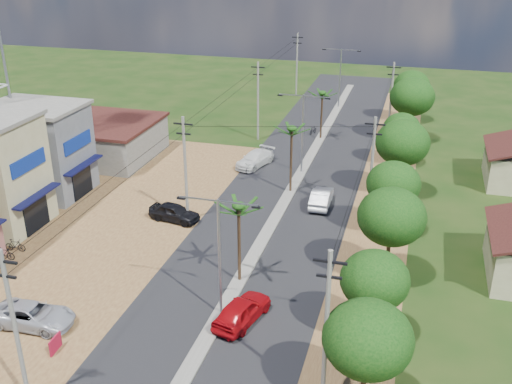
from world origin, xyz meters
TOP-DOWN VIEW (x-y plane):
  - ground at (0.00, 0.00)m, footprint 160.00×160.00m
  - road at (0.00, 15.00)m, footprint 12.00×110.00m
  - median at (0.00, 18.00)m, footprint 1.00×90.00m
  - dirt_lot_west at (-15.00, 8.00)m, footprint 18.00×46.00m
  - dirt_shoulder_east at (8.50, 15.00)m, footprint 5.00×90.00m
  - shophouse_grey at (-21.98, 14.00)m, footprint 9.00×6.40m
  - low_shed at (-21.00, 24.00)m, footprint 10.40×10.40m
  - tree_east_a at (9.50, -6.00)m, footprint 4.40×4.40m
  - tree_east_b at (9.30, 0.00)m, footprint 4.00×4.00m
  - tree_east_c at (9.70, 7.00)m, footprint 4.60×4.60m
  - tree_east_d at (9.40, 14.00)m, footprint 4.20×4.20m
  - tree_east_e at (9.60, 22.00)m, footprint 4.80×4.80m
  - tree_east_f at (9.20, 30.00)m, footprint 3.80×3.80m
  - tree_east_g at (9.80, 38.00)m, footprint 5.00×5.00m
  - tree_east_h at (9.50, 46.00)m, footprint 4.40×4.40m
  - palm_median_near at (0.00, 4.00)m, footprint 2.00×2.00m
  - palm_median_mid at (0.00, 20.00)m, footprint 2.00×2.00m
  - palm_median_far at (0.00, 36.00)m, footprint 2.00×2.00m
  - streetlight_near at (0.00, 0.00)m, footprint 5.10×0.18m
  - streetlight_mid at (0.00, 25.00)m, footprint 5.10×0.18m
  - streetlight_far at (0.00, 50.00)m, footprint 5.10×0.18m
  - utility_pole_w_a at (-7.00, -10.00)m, footprint 1.60×0.24m
  - utility_pole_w_b at (-7.00, 12.00)m, footprint 1.60×0.24m
  - utility_pole_w_c at (-7.00, 34.00)m, footprint 1.60×0.24m
  - utility_pole_w_d at (-7.00, 55.00)m, footprint 1.60×0.24m
  - utility_pole_e_a at (7.50, -6.00)m, footprint 1.60×0.24m
  - utility_pole_e_b at (7.50, 16.00)m, footprint 1.60×0.24m
  - utility_pole_e_c at (7.50, 38.00)m, footprint 1.60×0.24m
  - car_red_near at (1.50, -0.37)m, footprint 3.04×5.07m
  - car_silver_mid at (3.25, 17.89)m, footprint 1.72×4.67m
  - car_white_far at (-5.00, 25.63)m, footprint 3.52×5.53m
  - car_parked_silver at (-10.67, -4.19)m, footprint 5.21×2.56m
  - car_parked_dark at (-8.02, 11.60)m, footprint 4.59×2.44m
  - moto_rider_west_a at (-5.00, 23.90)m, footprint 0.97×1.97m
  - moto_rider_west_b at (-1.20, 37.71)m, footprint 0.92×1.63m
  - roadside_sign at (-8.00, -6.00)m, footprint 0.14×1.21m

SIDE VIEW (x-z plane):
  - ground at x=0.00m, z-range 0.00..0.00m
  - dirt_shoulder_east at x=8.50m, z-range 0.00..0.03m
  - dirt_lot_west at x=-15.00m, z-range 0.00..0.04m
  - road at x=0.00m, z-range 0.00..0.04m
  - median at x=0.00m, z-range 0.00..0.18m
  - moto_rider_west_b at x=-1.20m, z-range 0.00..0.94m
  - moto_rider_west_a at x=-5.00m, z-range 0.00..0.99m
  - roadside_sign at x=-8.00m, z-range 0.00..1.00m
  - car_parked_silver at x=-10.67m, z-range 0.00..1.42m
  - car_parked_dark at x=-8.02m, z-range 0.00..1.49m
  - car_white_far at x=-5.00m, z-range 0.00..1.49m
  - car_silver_mid at x=3.25m, z-range 0.00..1.53m
  - car_red_near at x=1.50m, z-range 0.00..1.62m
  - low_shed at x=-21.00m, z-range -0.01..3.94m
  - tree_east_f at x=9.20m, z-range 1.13..6.64m
  - tree_east_b at x=9.30m, z-range 1.20..7.03m
  - shophouse_grey at x=-21.98m, z-range 0.01..8.31m
  - tree_east_d at x=9.40m, z-range 1.27..7.41m
  - tree_east_a at x=9.50m, z-range 1.30..7.67m
  - tree_east_h at x=9.50m, z-range 1.38..7.90m
  - utility_pole_w_a at x=-7.00m, z-range 0.26..9.26m
  - utility_pole_w_b at x=-7.00m, z-range 0.26..9.26m
  - utility_pole_w_c at x=-7.00m, z-range 0.26..9.26m
  - utility_pole_w_d at x=-7.00m, z-range 0.26..9.26m
  - utility_pole_e_a at x=7.50m, z-range 0.26..9.26m
  - utility_pole_e_b at x=7.50m, z-range 0.26..9.26m
  - utility_pole_e_c at x=7.50m, z-range 0.26..9.26m
  - streetlight_near at x=0.00m, z-range 0.79..8.79m
  - streetlight_mid at x=0.00m, z-range 0.79..8.79m
  - streetlight_far at x=0.00m, z-range 0.79..8.79m
  - tree_east_c at x=9.70m, z-range 1.45..8.28m
  - tree_east_e at x=9.60m, z-range 1.52..8.66m
  - tree_east_g at x=9.80m, z-range 1.55..8.93m
  - palm_median_far at x=0.00m, z-range 2.34..8.19m
  - palm_median_near at x=0.00m, z-range 2.46..8.61m
  - palm_median_mid at x=0.00m, z-range 2.62..9.17m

